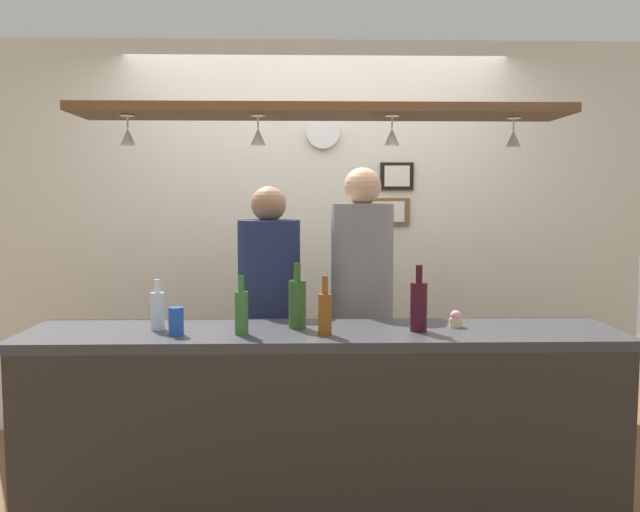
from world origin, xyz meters
The scene contains 20 objects.
ground_plane centered at (0.00, 0.00, 0.00)m, with size 8.00×8.00×0.00m, color brown.
back_wall centered at (0.00, 1.10, 1.30)m, with size 4.40×0.06×2.60m, color silver.
bar_counter centered at (0.00, -0.50, 0.66)m, with size 2.70×0.55×0.97m.
overhead_glass_rack centered at (0.00, -0.30, 1.95)m, with size 2.20×0.36×0.04m, color brown.
hanging_wineglass_far_left centered at (-0.86, -0.33, 1.84)m, with size 0.07×0.07×0.13m.
hanging_wineglass_left centered at (-0.29, -0.35, 1.84)m, with size 0.07×0.07×0.13m.
hanging_wineglass_center_left centered at (0.31, -0.35, 1.84)m, with size 0.07×0.07×0.13m.
hanging_wineglass_center centered at (0.87, -0.29, 1.84)m, with size 0.07×0.07×0.13m.
person_middle_navy_shirt centered at (-0.27, 0.27, 0.98)m, with size 0.34×0.34×1.63m.
person_right_grey_shirt centered at (0.24, 0.27, 1.05)m, with size 0.34×0.34×1.73m.
bottle_wine_dark_red centered at (0.43, -0.39, 1.09)m, with size 0.08×0.08×0.30m.
bottle_beer_amber_tall centered at (0.01, -0.46, 1.07)m, with size 0.06×0.06×0.26m.
bottle_beer_green_import centered at (-0.36, -0.44, 1.07)m, with size 0.06×0.06×0.26m.
bottle_champagne_green centered at (-0.11, -0.30, 1.09)m, with size 0.08×0.08×0.30m.
bottle_soda_clear centered at (-0.75, -0.32, 1.06)m, with size 0.06×0.06×0.23m.
drink_can centered at (-0.64, -0.44, 1.03)m, with size 0.07×0.07×0.12m, color #1E4CB2.
cupcake centered at (0.62, -0.30, 1.01)m, with size 0.06×0.06×0.08m.
picture_frame_lower_pair centered at (0.47, 1.06, 1.48)m, with size 0.30×0.02×0.18m.
picture_frame_upper_small centered at (0.54, 1.06, 1.71)m, with size 0.22×0.02×0.18m.
wall_clock centered at (0.04, 1.05, 2.00)m, with size 0.22×0.22×0.03m, color white.
Camera 1 is at (-0.09, -3.24, 1.57)m, focal length 36.28 mm.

